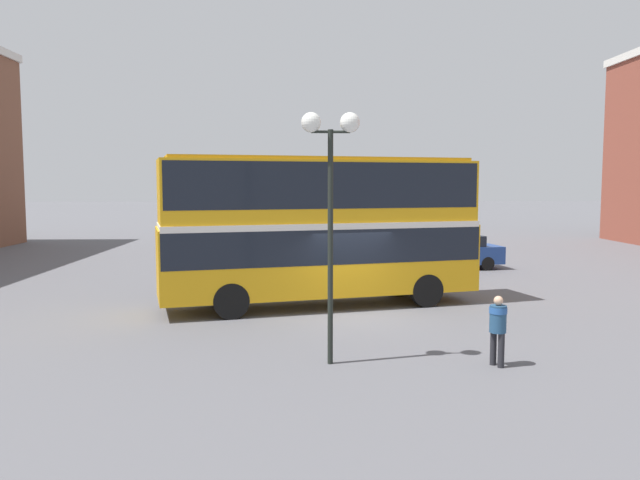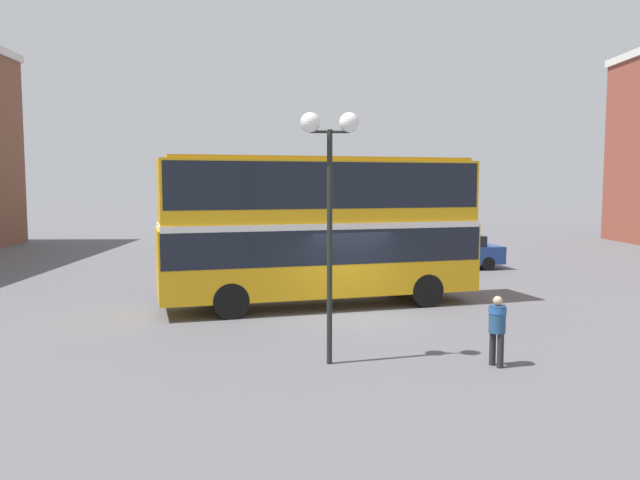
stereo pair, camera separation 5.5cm
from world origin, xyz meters
name	(u,v)px [view 2 (the right image)]	position (x,y,z in m)	size (l,w,h in m)	color
ground_plane	(354,317)	(0.00, 0.00, 0.00)	(240.00, 240.00, 0.00)	#5B5B60
double_decker_bus	(320,222)	(-0.99, 1.66, 2.78)	(10.58, 4.99, 4.85)	gold
pedestrian_foreground	(497,323)	(2.70, -5.20, 0.96)	(0.52, 0.52, 1.57)	#232328
parked_car_kerb_near	(453,252)	(5.52, 10.38, 0.80)	(4.85, 2.52, 1.59)	navy
parked_car_kerb_far	(272,250)	(-3.05, 11.62, 0.79)	(4.75, 2.55, 1.55)	slate
street_lamp_twin_globe	(330,162)	(-0.97, -4.88, 4.49)	(1.28, 0.44, 5.55)	black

